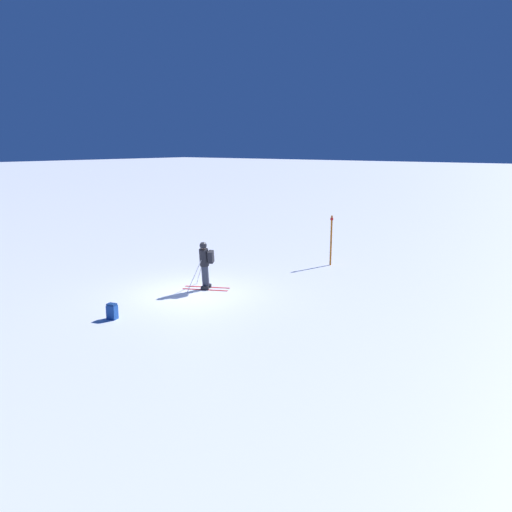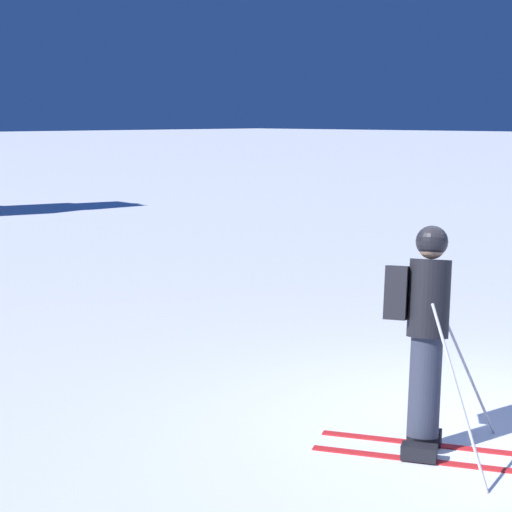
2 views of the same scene
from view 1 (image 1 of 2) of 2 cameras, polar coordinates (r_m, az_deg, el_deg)
ground_plane at (r=18.33m, az=-7.36°, el=-4.26°), size 300.00×300.00×0.00m
skier at (r=18.44m, az=-5.84°, el=-0.78°), size 1.42×1.75×1.86m
spare_backpack at (r=16.13m, az=-16.12°, el=-6.10°), size 0.29×0.35×0.50m
trail_marker at (r=22.42m, az=8.59°, el=2.01°), size 0.13×0.13×2.24m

